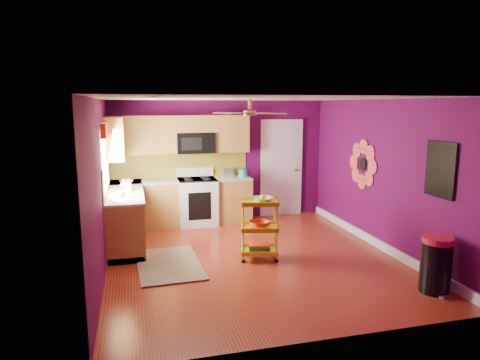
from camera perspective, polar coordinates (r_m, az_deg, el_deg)
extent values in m
plane|color=maroon|center=(6.93, 1.70, -10.34)|extent=(5.00, 5.00, 0.00)
cube|color=#500943|center=(9.00, -2.66, 2.60)|extent=(4.50, 0.04, 2.50)
cube|color=#500943|center=(4.32, 11.02, -5.81)|extent=(4.50, 0.04, 2.50)
cube|color=#500943|center=(6.37, -18.10, -1.00)|extent=(0.04, 5.00, 2.50)
cube|color=#500943|center=(7.54, 18.43, 0.63)|extent=(0.04, 5.00, 2.50)
cube|color=silver|center=(6.50, 1.81, 10.79)|extent=(4.50, 5.00, 0.04)
cube|color=white|center=(7.79, 17.75, -7.97)|extent=(0.05, 4.90, 0.14)
cube|color=olive|center=(7.85, -14.99, -4.81)|extent=(0.60, 2.30, 0.90)
cube|color=olive|center=(8.72, -7.70, -3.07)|extent=(2.80, 0.60, 0.90)
cube|color=beige|center=(7.74, -15.14, -1.44)|extent=(0.63, 2.30, 0.04)
cube|color=beige|center=(8.63, -7.77, -0.02)|extent=(2.80, 0.63, 0.04)
cube|color=black|center=(7.96, -14.86, -7.60)|extent=(0.54, 2.30, 0.10)
cube|color=black|center=(8.82, -7.64, -5.60)|extent=(2.80, 0.54, 0.10)
cube|color=white|center=(8.73, -5.72, -2.95)|extent=(0.76, 0.66, 0.92)
cube|color=black|center=(8.64, -5.77, 0.06)|extent=(0.76, 0.62, 0.03)
cube|color=white|center=(8.89, -6.06, 1.09)|extent=(0.76, 0.06, 0.18)
cube|color=black|center=(8.42, -5.38, -3.50)|extent=(0.45, 0.02, 0.55)
cube|color=olive|center=(8.60, -12.95, 5.86)|extent=(1.32, 0.33, 0.75)
cube|color=olive|center=(8.83, -1.26, 6.21)|extent=(0.72, 0.33, 0.75)
cube|color=olive|center=(8.68, -6.07, 7.45)|extent=(0.76, 0.33, 0.34)
cube|color=olive|center=(8.12, -16.36, 5.48)|extent=(0.33, 1.30, 0.75)
cube|color=black|center=(8.67, -5.99, 4.93)|extent=(0.76, 0.38, 0.40)
cube|color=#706518|center=(8.87, -8.03, 2.04)|extent=(2.80, 0.01, 0.51)
cube|color=#706518|center=(7.70, -17.39, 0.47)|extent=(0.01, 2.30, 0.51)
cube|color=white|center=(7.36, -17.57, 2.82)|extent=(0.03, 1.20, 1.00)
cube|color=red|center=(7.32, -17.53, 6.49)|extent=(0.08, 1.35, 0.22)
cube|color=white|center=(9.38, 5.49, 1.47)|extent=(0.85, 0.04, 2.05)
cube|color=white|center=(9.36, 5.53, 1.46)|extent=(0.95, 0.02, 2.15)
sphere|color=#BF8C3F|center=(9.44, 7.43, 1.34)|extent=(0.07, 0.07, 0.07)
cylinder|color=black|center=(8.02, 16.04, 2.02)|extent=(0.01, 0.24, 0.24)
cube|color=teal|center=(6.36, 25.20, 1.27)|extent=(0.03, 0.52, 0.72)
cube|color=black|center=(6.35, 25.10, 1.27)|extent=(0.01, 0.56, 0.76)
cylinder|color=#BF8C3F|center=(6.69, 1.32, 10.09)|extent=(0.06, 0.06, 0.16)
cylinder|color=#BF8C3F|center=(6.69, 1.32, 8.89)|extent=(0.20, 0.20, 0.08)
cube|color=#4C2D19|center=(7.03, 2.86, 8.93)|extent=(0.47, 0.47, 0.01)
cube|color=#4C2D19|center=(6.89, -1.47, 8.92)|extent=(0.47, 0.47, 0.01)
cube|color=#4C2D19|center=(6.36, -0.38, 8.83)|extent=(0.47, 0.47, 0.01)
cube|color=#4C2D19|center=(6.52, 4.27, 8.83)|extent=(0.47, 0.47, 0.01)
cube|color=#2F1F0F|center=(6.74, -9.47, -11.00)|extent=(0.99, 1.55, 0.02)
cylinder|color=gold|center=(6.57, 0.46, -7.03)|extent=(0.03, 0.03, 0.89)
cylinder|color=gold|center=(6.60, 4.93, -6.99)|extent=(0.03, 0.03, 0.89)
cylinder|color=gold|center=(6.91, 0.40, -6.17)|extent=(0.03, 0.03, 0.89)
cylinder|color=gold|center=(6.94, 4.64, -6.14)|extent=(0.03, 0.03, 0.89)
sphere|color=black|center=(6.72, 0.45, -10.73)|extent=(0.06, 0.06, 0.06)
sphere|color=black|center=(6.75, 4.87, -10.67)|extent=(0.06, 0.06, 0.06)
sphere|color=black|center=(7.05, 0.40, -9.71)|extent=(0.06, 0.06, 0.06)
sphere|color=black|center=(7.08, 4.59, -9.66)|extent=(0.06, 0.06, 0.06)
cube|color=gold|center=(6.64, 2.64, -3.09)|extent=(0.66, 0.54, 0.03)
cube|color=gold|center=(6.75, 2.61, -6.45)|extent=(0.66, 0.54, 0.03)
cube|color=gold|center=(6.86, 2.59, -9.45)|extent=(0.66, 0.54, 0.03)
imported|color=beige|center=(6.64, 3.09, -2.63)|extent=(0.38, 0.38, 0.08)
sphere|color=yellow|center=(6.63, 3.09, -2.43)|extent=(0.10, 0.10, 0.10)
imported|color=red|center=(6.73, 2.62, -5.91)|extent=(0.39, 0.39, 0.10)
cube|color=navy|center=(6.85, 2.59, -9.17)|extent=(0.38, 0.32, 0.04)
cube|color=#267233|center=(6.84, 2.59, -8.86)|extent=(0.38, 0.32, 0.04)
cube|color=red|center=(6.83, 2.59, -8.59)|extent=(0.38, 0.32, 0.03)
cylinder|color=black|center=(6.20, 24.63, -10.55)|extent=(0.50, 0.50, 0.66)
cylinder|color=red|center=(6.08, 24.89, -7.26)|extent=(0.39, 0.39, 0.08)
cube|color=beige|center=(6.17, 25.57, -13.85)|extent=(0.15, 0.11, 0.03)
cylinder|color=#15A19B|center=(8.78, 0.38, 0.91)|extent=(0.18, 0.18, 0.16)
sphere|color=#15A19B|center=(8.77, 0.39, 1.55)|extent=(0.06, 0.06, 0.06)
cube|color=beige|center=(8.86, -1.59, 1.05)|extent=(0.22, 0.15, 0.18)
imported|color=#EA3F72|center=(7.65, -14.66, -0.61)|extent=(0.09, 0.10, 0.21)
imported|color=white|center=(7.80, -15.19, -0.51)|extent=(0.14, 0.14, 0.18)
imported|color=white|center=(8.35, -14.90, -0.24)|extent=(0.26, 0.26, 0.06)
imported|color=white|center=(7.16, -15.65, -1.82)|extent=(0.13, 0.13, 0.10)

